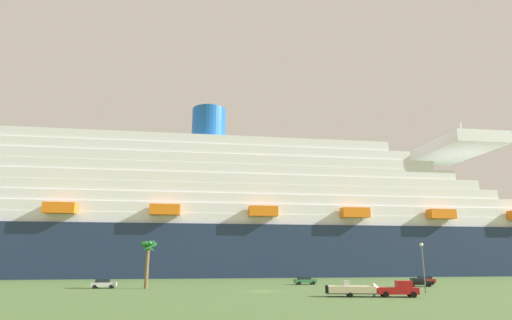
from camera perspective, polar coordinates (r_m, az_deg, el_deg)
The scene contains 10 objects.
ground_plane at distance 100.16m, azimuth -0.52°, elevation -16.47°, with size 600.00×600.00×0.00m, color #4C6B38.
cruise_ship at distance 132.80m, azimuth 4.82°, elevation -8.54°, with size 229.55×46.85×58.64m.
pickup_truck at distance 63.35m, azimuth 19.18°, elevation -16.58°, with size 5.80×2.81×2.20m.
small_boat_on_trailer at distance 62.09m, azimuth 13.81°, elevation -17.07°, with size 9.02×2.91×2.15m.
palm_tree at distance 78.48m, azimuth -14.77°, elevation -12.11°, with size 3.11×3.15×8.39m.
street_lamp at distance 72.20m, azimuth 22.13°, elevation -12.71°, with size 0.56×0.56×7.65m.
parked_car_green_wagon at distance 88.32m, azimuth 6.81°, elevation -16.25°, with size 4.65×2.40×1.58m.
parked_car_black_coupe at distance 87.27m, azimuth 21.67°, elevation -15.46°, with size 4.80×2.58×1.58m.
parked_car_red_hatchback at distance 96.54m, azimuth 22.31°, elevation -15.13°, with size 4.45×2.31×1.58m.
parked_car_silver_sedan at distance 81.75m, azimuth -20.37°, elevation -15.77°, with size 4.42×2.37×1.58m.
Camera 1 is at (-5.68, -69.86, 5.28)m, focal length 28.83 mm.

